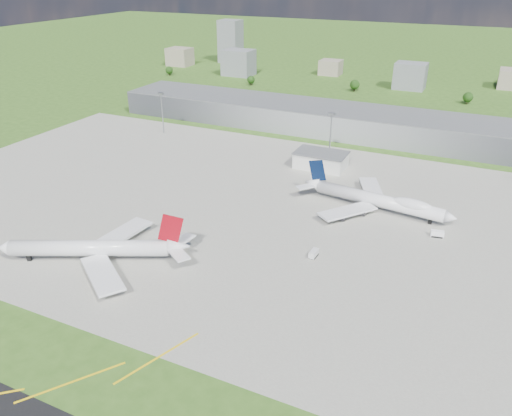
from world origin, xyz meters
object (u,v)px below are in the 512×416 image
at_px(airliner_blue_quad, 378,200).
at_px(van_white_far, 437,234).
at_px(airliner_red_twin, 97,249).
at_px(van_white_near, 314,254).
at_px(tug_yellow, 82,244).

relative_size(airliner_blue_quad, van_white_far, 12.84).
bearing_deg(airliner_blue_quad, van_white_far, -18.62).
relative_size(airliner_red_twin, van_white_near, 12.64).
height_order(airliner_red_twin, van_white_near, airliner_red_twin).
height_order(tug_yellow, van_white_near, van_white_near).
bearing_deg(airliner_red_twin, airliner_blue_quad, -159.49).
bearing_deg(tug_yellow, van_white_far, 17.05).
distance_m(van_white_near, van_white_far, 52.71).
xyz_separation_m(airliner_blue_quad, van_white_far, (26.82, -13.29, -3.70)).
bearing_deg(van_white_near, tug_yellow, 113.14).
bearing_deg(van_white_near, airliner_blue_quad, -11.26).
height_order(van_white_near, van_white_far, van_white_far).
bearing_deg(van_white_far, tug_yellow, -161.68).
height_order(airliner_red_twin, airliner_blue_quad, airliner_red_twin).
bearing_deg(van_white_far, airliner_red_twin, -156.72).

